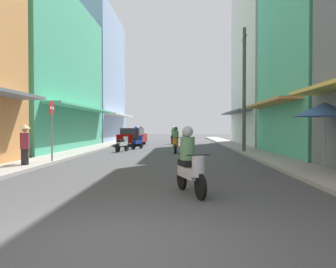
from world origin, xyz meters
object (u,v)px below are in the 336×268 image
(vendor_umbrella, at_px, (325,109))
(utility_pole, at_px, (244,89))
(motorbike_maroon, at_px, (141,136))
(motorbike_orange, at_px, (176,141))
(pedestrian_far, at_px, (25,143))
(street_sign_no_entry, at_px, (52,123))
(motorbike_silver, at_px, (190,164))
(motorbike_green, at_px, (185,137))
(motorbike_white, at_px, (123,144))
(parked_car, at_px, (133,136))
(motorbike_blue, at_px, (137,139))
(motorbike_black, at_px, (174,136))

(vendor_umbrella, relative_size, utility_pole, 0.32)
(motorbike_maroon, distance_m, motorbike_orange, 12.53)
(motorbike_orange, xyz_separation_m, vendor_umbrella, (4.96, -8.83, 1.42))
(pedestrian_far, height_order, street_sign_no_entry, street_sign_no_entry)
(motorbike_silver, xyz_separation_m, street_sign_no_entry, (-5.61, 6.13, 1.01))
(motorbike_green, bearing_deg, motorbike_white, -107.97)
(parked_car, distance_m, pedestrian_far, 15.79)
(vendor_umbrella, bearing_deg, utility_pole, 96.07)
(motorbike_silver, bearing_deg, pedestrian_far, 142.36)
(motorbike_blue, relative_size, parked_car, 0.41)
(motorbike_orange, height_order, parked_car, motorbike_orange)
(utility_pole, bearing_deg, motorbike_black, 112.25)
(motorbike_maroon, bearing_deg, motorbike_green, 20.36)
(motorbike_black, distance_m, street_sign_no_entry, 17.33)
(motorbike_blue, bearing_deg, utility_pole, -27.12)
(motorbike_white, xyz_separation_m, parked_car, (-0.40, 7.27, 0.24))
(vendor_umbrella, bearing_deg, motorbike_maroon, 111.92)
(motorbike_blue, bearing_deg, vendor_umbrella, -58.00)
(motorbike_maroon, bearing_deg, motorbike_white, -89.37)
(motorbike_green, xyz_separation_m, parked_car, (-4.50, -5.35, 0.24))
(motorbike_blue, distance_m, vendor_umbrella, 14.58)
(motorbike_black, xyz_separation_m, motorbike_silver, (0.84, -22.77, 0.00))
(motorbike_green, relative_size, pedestrian_far, 1.06)
(motorbike_black, bearing_deg, motorbike_maroon, 155.67)
(motorbike_maroon, height_order, pedestrian_far, pedestrian_far)
(motorbike_black, height_order, street_sign_no_entry, street_sign_no_entry)
(parked_car, xyz_separation_m, pedestrian_far, (-1.88, -15.67, 0.20))
(pedestrian_far, xyz_separation_m, utility_pole, (9.62, 7.43, 2.82))
(motorbike_blue, distance_m, street_sign_no_entry, 9.81)
(motorbike_maroon, relative_size, motorbike_green, 1.02)
(vendor_umbrella, xyz_separation_m, utility_pole, (-0.94, 8.85, 1.63))
(motorbike_maroon, height_order, motorbike_green, motorbike_maroon)
(motorbike_white, bearing_deg, pedestrian_far, -105.17)
(motorbike_white, bearing_deg, motorbike_maroon, 90.63)
(motorbike_orange, bearing_deg, vendor_umbrella, -60.68)
(motorbike_green, distance_m, motorbike_silver, 25.74)
(motorbike_green, bearing_deg, parked_car, -130.02)
(motorbike_orange, relative_size, utility_pole, 0.25)
(vendor_umbrella, relative_size, street_sign_no_entry, 0.89)
(motorbike_black, height_order, vendor_umbrella, vendor_umbrella)
(motorbike_silver, bearing_deg, vendor_umbrella, 36.52)
(motorbike_maroon, bearing_deg, motorbike_silver, -80.72)
(motorbike_silver, bearing_deg, motorbike_blue, 101.72)
(motorbike_blue, distance_m, motorbike_orange, 4.42)
(motorbike_orange, relative_size, motorbike_white, 1.03)
(pedestrian_far, bearing_deg, motorbike_maroon, 83.68)
(motorbike_orange, distance_m, vendor_umbrella, 10.23)
(motorbike_white, bearing_deg, parked_car, 93.17)
(motorbike_green, distance_m, street_sign_no_entry, 20.51)
(motorbike_green, relative_size, utility_pole, 0.24)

